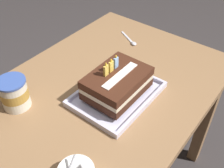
# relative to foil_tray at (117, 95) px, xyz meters

# --- Properties ---
(dining_table) EXTENTS (1.04, 0.78, 0.77)m
(dining_table) POSITION_rel_foil_tray_xyz_m (0.04, 0.08, -0.13)
(dining_table) COLOR olive
(dining_table) RESTS_ON ground_plane
(foil_tray) EXTENTS (0.34, 0.26, 0.02)m
(foil_tray) POSITION_rel_foil_tray_xyz_m (0.00, 0.00, 0.00)
(foil_tray) COLOR silver
(foil_tray) RESTS_ON dining_table
(birthday_cake) EXTENTS (0.24, 0.18, 0.14)m
(birthday_cake) POSITION_rel_foil_tray_xyz_m (0.00, 0.00, 0.06)
(birthday_cake) COLOR #412013
(birthday_cake) RESTS_ON foil_tray
(ice_cream_tub) EXTENTS (0.11, 0.11, 0.12)m
(ice_cream_tub) POSITION_rel_foil_tray_xyz_m (-0.27, 0.27, 0.05)
(ice_cream_tub) COLOR silver
(ice_cream_tub) RESTS_ON dining_table
(serving_spoon_near_tray) EXTENTS (0.09, 0.14, 0.01)m
(serving_spoon_near_tray) POSITION_rel_foil_tray_xyz_m (0.36, 0.17, -0.00)
(serving_spoon_near_tray) COLOR silver
(serving_spoon_near_tray) RESTS_ON dining_table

